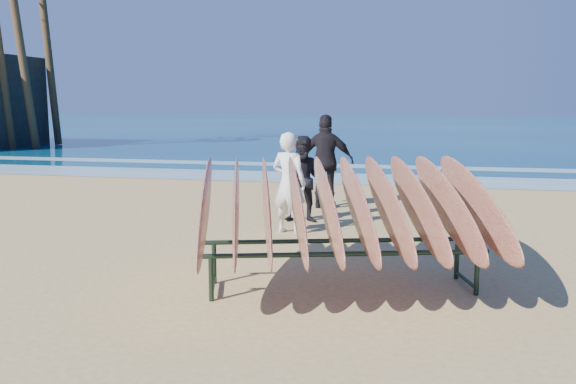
{
  "coord_description": "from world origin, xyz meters",
  "views": [
    {
      "loc": [
        1.82,
        -7.12,
        2.15
      ],
      "look_at": [
        0.0,
        0.8,
        0.95
      ],
      "focal_mm": 38.0,
      "sensor_mm": 36.0,
      "label": 1
    }
  ],
  "objects_px": {
    "person_dark_a": "(305,179)",
    "surfboard_rack": "(342,206)",
    "person_dark_b": "(326,162)",
    "person_white": "(289,183)"
  },
  "relations": [
    {
      "from": "person_dark_a",
      "to": "surfboard_rack",
      "type": "bearing_deg",
      "value": -78.07
    },
    {
      "from": "person_dark_a",
      "to": "person_dark_b",
      "type": "height_order",
      "value": "person_dark_b"
    },
    {
      "from": "surfboard_rack",
      "to": "person_white",
      "type": "xyz_separation_m",
      "value": [
        -1.28,
        2.87,
        -0.14
      ]
    },
    {
      "from": "person_dark_b",
      "to": "surfboard_rack",
      "type": "bearing_deg",
      "value": 97.35
    },
    {
      "from": "person_white",
      "to": "surfboard_rack",
      "type": "bearing_deg",
      "value": 130.57
    },
    {
      "from": "person_white",
      "to": "person_dark_b",
      "type": "bearing_deg",
      "value": -77.81
    },
    {
      "from": "person_dark_a",
      "to": "person_dark_b",
      "type": "distance_m",
      "value": 1.59
    },
    {
      "from": "surfboard_rack",
      "to": "person_dark_a",
      "type": "relative_size",
      "value": 2.47
    },
    {
      "from": "person_dark_b",
      "to": "person_white",
      "type": "bearing_deg",
      "value": 81.69
    },
    {
      "from": "surfboard_rack",
      "to": "person_dark_a",
      "type": "bearing_deg",
      "value": 90.48
    }
  ]
}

